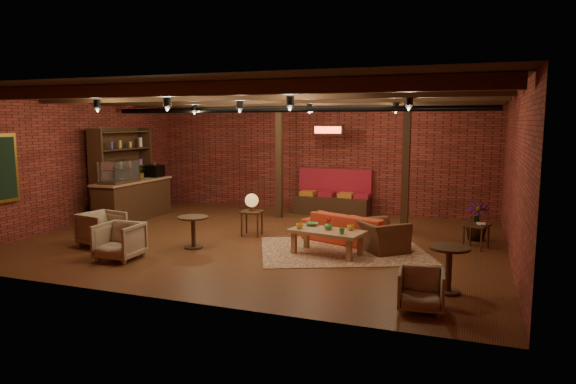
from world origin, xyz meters
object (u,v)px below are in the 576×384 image
(armchair_b, at_px, (119,239))
(armchair_right, at_px, (381,231))
(side_table_book, at_px, (476,226))
(plant_tall, at_px, (478,184))
(armchair_a, at_px, (102,227))
(round_table_left, at_px, (193,227))
(side_table_lamp, at_px, (252,204))
(sofa, at_px, (354,228))
(round_table_right, at_px, (449,262))
(armchair_far, at_px, (421,288))
(coffee_table, at_px, (326,233))

(armchair_b, xyz_separation_m, armchair_right, (4.49, 2.30, 0.03))
(side_table_book, xyz_separation_m, plant_tall, (0.00, 0.80, 0.76))
(armchair_a, bearing_deg, round_table_left, -64.93)
(armchair_b, bearing_deg, side_table_lamp, 59.76)
(sofa, distance_m, round_table_right, 3.35)
(round_table_left, relative_size, armchair_far, 1.05)
(armchair_a, distance_m, armchair_far, 6.81)
(sofa, bearing_deg, round_table_left, 48.06)
(round_table_right, xyz_separation_m, plant_tall, (0.38, 3.84, 0.76))
(armchair_a, height_order, armchair_far, armchair_a)
(plant_tall, bearing_deg, round_table_left, -153.11)
(sofa, xyz_separation_m, armchair_far, (1.74, -3.52, -0.01))
(plant_tall, bearing_deg, armchair_a, -156.35)
(armchair_b, bearing_deg, round_table_left, 54.00)
(armchair_a, bearing_deg, armchair_far, -91.39)
(side_table_lamp, bearing_deg, coffee_table, -26.96)
(coffee_table, distance_m, armchair_far, 3.16)
(plant_tall, bearing_deg, sofa, -153.71)
(plant_tall, bearing_deg, side_table_lamp, -165.14)
(coffee_table, distance_m, armchair_right, 1.14)
(armchair_right, distance_m, plant_tall, 2.58)
(side_table_lamp, distance_m, armchair_a, 3.22)
(round_table_right, bearing_deg, side_table_lamp, 149.63)
(coffee_table, relative_size, armchair_right, 1.61)
(side_table_lamp, bearing_deg, round_table_right, -30.37)
(sofa, relative_size, armchair_far, 3.54)
(sofa, relative_size, side_table_book, 3.73)
(armchair_b, height_order, armchair_right, armchair_right)
(sofa, distance_m, armchair_a, 5.29)
(side_table_lamp, distance_m, round_table_left, 1.64)
(sofa, bearing_deg, plant_tall, -133.03)
(armchair_a, distance_m, plant_tall, 8.04)
(armchair_b, bearing_deg, plant_tall, 30.99)
(round_table_right, bearing_deg, plant_tall, 84.42)
(coffee_table, relative_size, plant_tall, 0.62)
(side_table_lamp, height_order, round_table_left, side_table_lamp)
(sofa, height_order, round_table_right, round_table_right)
(armchair_b, distance_m, round_table_right, 5.89)
(coffee_table, xyz_separation_m, armchair_b, (-3.54, -1.67, -0.05))
(coffee_table, bearing_deg, round_table_right, -33.16)
(armchair_far, bearing_deg, round_table_right, 65.22)
(side_table_lamp, xyz_separation_m, armchair_b, (-1.49, -2.72, -0.35))
(round_table_left, height_order, armchair_far, round_table_left)
(plant_tall, bearing_deg, round_table_right, -95.58)
(sofa, distance_m, armchair_right, 0.82)
(side_table_lamp, xyz_separation_m, armchair_right, (3.00, -0.42, -0.32))
(armchair_a, xyz_separation_m, armchair_b, (1.06, -0.78, -0.01))
(armchair_a, relative_size, armchair_b, 1.02)
(sofa, relative_size, round_table_left, 3.38)
(sofa, relative_size, armchair_a, 2.84)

